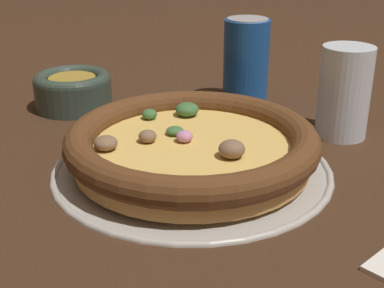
% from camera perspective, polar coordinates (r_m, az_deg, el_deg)
% --- Properties ---
extents(ground_plane, '(3.00, 3.00, 0.00)m').
position_cam_1_polar(ground_plane, '(0.59, 0.00, -2.66)').
color(ground_plane, '#3D2616').
extents(pizza_tray, '(0.31, 0.31, 0.01)m').
position_cam_1_polar(pizza_tray, '(0.59, 0.00, -2.43)').
color(pizza_tray, '#B7B2A8').
rests_on(pizza_tray, ground_plane).
extents(pizza, '(0.28, 0.28, 0.04)m').
position_cam_1_polar(pizza, '(0.58, -0.02, -0.07)').
color(pizza, tan).
rests_on(pizza, pizza_tray).
extents(bowl_near, '(0.11, 0.11, 0.05)m').
position_cam_1_polar(bowl_near, '(0.79, -12.58, 5.75)').
color(bowl_near, '#334238').
rests_on(bowl_near, ground_plane).
extents(drinking_cup, '(0.06, 0.06, 0.11)m').
position_cam_1_polar(drinking_cup, '(0.69, 15.94, 5.33)').
color(drinking_cup, silver).
rests_on(drinking_cup, ground_plane).
extents(beverage_can, '(0.07, 0.07, 0.12)m').
position_cam_1_polar(beverage_can, '(0.79, 5.78, 8.76)').
color(beverage_can, '#194C99').
rests_on(beverage_can, ground_plane).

